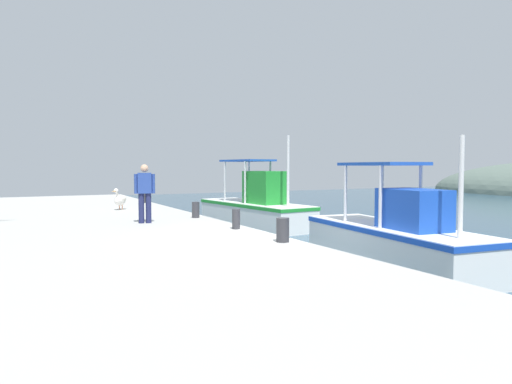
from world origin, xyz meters
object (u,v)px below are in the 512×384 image
Objects in this scene: fishing_boat_nearest at (256,208)px; mooring_bollard_third at (236,219)px; fisherman_standing at (145,191)px; mooring_bollard_fourth at (283,230)px; mooring_bollard_second at (196,210)px; fishing_boat_second at (395,238)px; mooring_bollard_nearest at (143,198)px; pelican at (120,199)px.

fishing_boat_nearest is 6.74m from mooring_bollard_third.
fisherman_standing is 3.23× the size of mooring_bollard_fourth.
fishing_boat_nearest reaches higher than mooring_bollard_second.
fisherman_standing is (3.34, -5.35, 0.98)m from fishing_boat_nearest.
fishing_boat_second is 11.45× the size of mooring_bollard_second.
fisherman_standing is 3.53× the size of mooring_bollard_nearest.
fishing_boat_nearest is 1.08× the size of fishing_boat_second.
mooring_bollard_fourth reaches higher than mooring_bollard_second.
mooring_bollard_second is at bearing -52.97° from fishing_boat_nearest.
pelican is at bearing -158.19° from mooring_bollard_second.
fishing_boat_second is 11.07× the size of mooring_bollard_third.
pelican is (-9.50, -4.60, 0.51)m from fishing_boat_second.
mooring_bollard_third is 2.35m from mooring_bollard_fourth.
pelican is at bearing -103.29° from fishing_boat_nearest.
fishing_boat_nearest is 8.31m from fishing_boat_second.
mooring_bollard_second reaches higher than mooring_bollard_nearest.
mooring_bollard_second is (6.77, 0.00, 0.01)m from mooring_bollard_nearest.
fishing_boat_nearest is 5.30m from pelican.
fisherman_standing reaches higher than pelican.
fishing_boat_second is at bearing -3.66° from fishing_boat_nearest.
fishing_boat_second is at bearing 44.24° from fisherman_standing.
mooring_bollard_third is at bearing 12.74° from pelican.
fishing_boat_nearest is 4.48m from mooring_bollard_second.
mooring_bollard_nearest is 12.13m from mooring_bollard_fourth.
mooring_bollard_fourth is (12.13, -0.00, 0.02)m from mooring_bollard_nearest.
fisherman_standing is at bearing -70.12° from mooring_bollard_second.
fisherman_standing is (4.55, -0.22, 0.53)m from pelican.
mooring_bollard_second is at bearing 109.88° from fisherman_standing.
fishing_boat_nearest is at bearing 147.95° from mooring_bollard_third.
mooring_bollard_nearest is 9.78m from mooring_bollard_third.
fishing_boat_second is 12.73m from mooring_bollard_nearest.
fishing_boat_second reaches higher than mooring_bollard_nearest.
mooring_bollard_second is 3.01m from mooring_bollard_third.
fisherman_standing is 3.04m from mooring_bollard_third.
pelican is at bearing -170.43° from mooring_bollard_fourth.
fisherman_standing reaches higher than mooring_bollard_third.
pelican is 1.79× the size of mooring_bollard_nearest.
mooring_bollard_second is (2.69, -3.57, 0.30)m from fishing_boat_nearest.
mooring_bollard_nearest is (-2.86, 1.56, -0.16)m from pelican.
fishing_boat_nearest is 6.38m from fisherman_standing.
fishing_boat_nearest is 13.03× the size of mooring_bollard_nearest.
fishing_boat_second is 3.41× the size of fisherman_standing.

